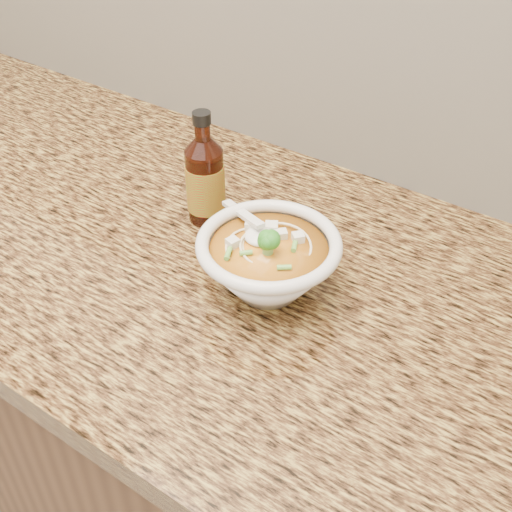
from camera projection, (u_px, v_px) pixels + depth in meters
The scene contains 4 objects.
cabinet at pixel (172, 408), 1.29m from camera, with size 4.00×0.65×0.86m, color #372010.
counter_slab at pixel (148, 228), 1.01m from camera, with size 4.00×0.68×0.04m, color #A78A3D.
soup_bowl at pixel (268, 264), 0.84m from camera, with size 0.21×0.19×0.11m.
hot_sauce_bottle at pixel (205, 181), 0.95m from camera, with size 0.08×0.08×0.18m.
Camera 1 is at (0.60, 1.10, 1.48)m, focal length 45.00 mm.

